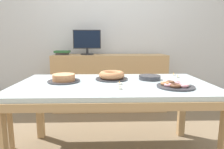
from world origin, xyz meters
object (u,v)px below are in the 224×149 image
Objects in this scene: plate_stack at (150,77)px; tealight_near_cakes at (120,88)px; book_stack at (62,53)px; tealight_left_edge at (178,77)px; computer_monitor at (87,42)px; cake_chocolate_round at (64,78)px; pastry_platter at (176,86)px; tealight_near_front at (173,75)px; cake_golden_bundt at (112,76)px; tealight_centre at (120,83)px.

tealight_near_cakes is (-0.32, -0.38, -0.01)m from plate_stack.
tealight_left_edge is at bearing -39.38° from book_stack.
tealight_left_edge is (1.01, -1.15, -0.34)m from computer_monitor.
cake_chocolate_round reaches higher than pastry_platter.
plate_stack is 5.25× the size of tealight_near_front.
pastry_platter is (1.23, -1.56, -0.18)m from book_stack.
book_stack is 5.66× the size of tealight_left_edge.
computer_monitor is at bearing 120.09° from plate_stack.
cake_golden_bundt is at bearing -174.65° from tealight_left_edge.
plate_stack is at bearing -145.63° from tealight_near_front.
tealight_centre is (-0.31, -0.21, -0.01)m from plate_stack.
book_stack is 1.74m from tealight_near_front.
book_stack reaches higher than pastry_platter.
cake_golden_bundt reaches higher than tealight_centre.
tealight_near_front is at bearing 43.56° from tealight_near_cakes.
cake_chocolate_round is 0.45m from cake_golden_bundt.
tealight_centre is at bearing -145.02° from plate_stack.
cake_golden_bundt is 0.67m from tealight_left_edge.
pastry_platter is 0.57m from tealight_near_front.
cake_golden_bundt is (0.34, -1.21, -0.31)m from computer_monitor.
tealight_centre is (-0.61, -0.29, 0.00)m from tealight_left_edge.
pastry_platter is at bearing -61.43° from computer_monitor.
computer_monitor reaches higher than cake_golden_bundt.
book_stack is at bearing 131.75° from plate_stack.
computer_monitor reaches higher than book_stack.
tealight_left_edge is (0.16, 0.41, -0.01)m from pastry_platter.
computer_monitor is 10.60× the size of tealight_near_front.
plate_stack is 0.31m from tealight_left_edge.
pastry_platter is at bearing -111.77° from tealight_left_edge.
cake_golden_bundt is at bearing 97.35° from tealight_near_cakes.
tealight_centre is at bearing -154.36° from tealight_left_edge.
book_stack is at bearing 144.06° from tealight_near_front.
cake_chocolate_round reaches higher than plate_stack.
book_stack reaches higher than tealight_near_front.
computer_monitor is 1.44× the size of cake_chocolate_round.
tealight_near_front is at bearing 16.09° from cake_golden_bundt.
tealight_near_cakes is at bearing -136.44° from tealight_near_front.
computer_monitor is 1.41× the size of pastry_platter.
tealight_left_edge is (0.67, 0.06, -0.03)m from cake_golden_bundt.
computer_monitor is 1.48m from tealight_near_front.
tealight_near_cakes is (0.78, -1.61, -0.18)m from book_stack.
tealight_near_cakes and tealight_centre have the same top height.
computer_monitor is at bearing 105.65° from tealight_centre.
tealight_near_front is at bearing 72.82° from pastry_platter.
book_stack reaches higher than cake_chocolate_round.
tealight_centre is at bearing 86.81° from tealight_near_cakes.
tealight_left_edge is (-0.00, -0.13, 0.00)m from tealight_near_front.
cake_chocolate_round is 0.58m from tealight_near_cakes.
book_stack is at bearing 128.33° from pastry_platter.
book_stack is 1.82m from tealight_left_edge.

